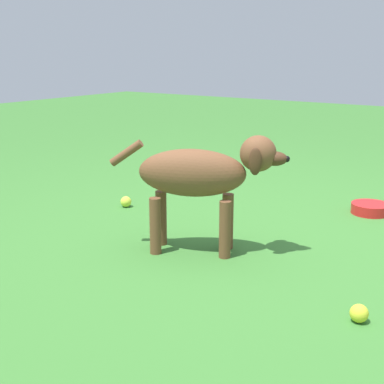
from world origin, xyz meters
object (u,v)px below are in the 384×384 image
(tennis_ball_0, at_px, (126,202))
(water_bowl, at_px, (370,209))
(tennis_ball_1, at_px, (359,313))
(dog, at_px, (202,175))

(tennis_ball_0, xyz_separation_m, water_bowl, (1.26, 0.71, -0.00))
(tennis_ball_0, distance_m, tennis_ball_1, 1.74)
(tennis_ball_1, relative_size, water_bowl, 0.30)
(dog, height_order, tennis_ball_0, dog)
(tennis_ball_0, height_order, tennis_ball_1, same)
(dog, distance_m, water_bowl, 1.21)
(dog, bearing_deg, water_bowl, 40.78)
(tennis_ball_1, bearing_deg, water_bowl, 105.44)
(tennis_ball_1, height_order, water_bowl, tennis_ball_1)
(tennis_ball_0, relative_size, water_bowl, 0.30)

